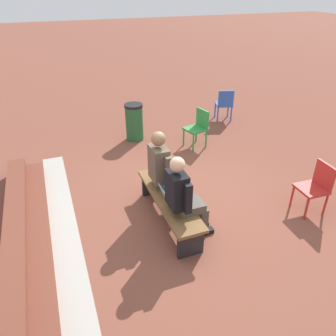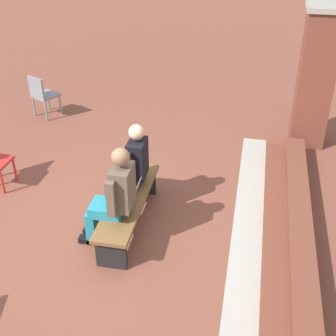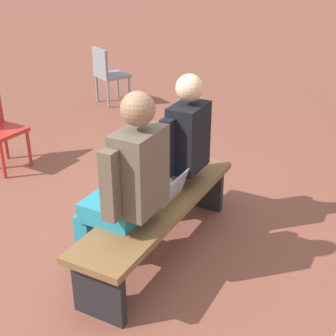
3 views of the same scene
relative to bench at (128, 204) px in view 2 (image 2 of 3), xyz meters
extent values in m
plane|color=brown|center=(0.27, -0.27, -0.35)|extent=(60.00, 60.00, 0.00)
cube|color=#A8A399|center=(0.00, 1.57, -0.35)|extent=(5.64, 0.40, 0.01)
cube|color=brown|center=(0.00, 2.07, -0.28)|extent=(4.84, 0.60, 0.15)
cube|color=brown|center=(0.00, 2.22, -0.13)|extent=(4.84, 0.30, 0.15)
cube|color=brown|center=(-2.92, 2.45, 0.79)|extent=(0.56, 0.56, 2.29)
cube|color=gray|center=(-2.92, 2.45, 1.97)|extent=(0.64, 0.64, 0.08)
cube|color=brown|center=(0.00, 0.00, 0.07)|extent=(1.80, 0.44, 0.05)
cube|color=black|center=(-0.80, 0.00, -0.15)|extent=(0.06, 0.37, 0.40)
cube|color=black|center=(0.80, 0.00, -0.15)|extent=(0.06, 0.37, 0.40)
cube|color=#4C473D|center=(-0.39, -0.17, 0.15)|extent=(0.32, 0.37, 0.13)
cube|color=#4C473D|center=(-0.48, -0.35, -0.13)|extent=(0.10, 0.11, 0.45)
cube|color=black|center=(-0.48, -0.41, -0.32)|extent=(0.10, 0.22, 0.07)
cube|color=#4C473D|center=(-0.31, -0.35, -0.13)|extent=(0.10, 0.11, 0.45)
cube|color=black|center=(-0.31, -0.41, -0.32)|extent=(0.10, 0.22, 0.07)
cube|color=black|center=(-0.39, 0.04, 0.48)|extent=(0.35, 0.22, 0.52)
cube|color=navy|center=(-0.39, -0.08, 0.44)|extent=(0.05, 0.01, 0.31)
cube|color=black|center=(-0.62, -0.03, 0.46)|extent=(0.08, 0.09, 0.44)
cube|color=black|center=(-0.17, -0.03, 0.46)|extent=(0.08, 0.09, 0.44)
sphere|color=#DBAD89|center=(-0.39, 0.04, 0.87)|extent=(0.21, 0.21, 0.21)
cube|color=teal|center=(0.34, -0.18, 0.15)|extent=(0.34, 0.40, 0.14)
cube|color=teal|center=(0.25, -0.38, -0.13)|extent=(0.11, 0.12, 0.45)
cube|color=black|center=(0.25, -0.44, -0.32)|extent=(0.11, 0.24, 0.07)
cube|color=teal|center=(0.42, -0.38, -0.13)|extent=(0.11, 0.12, 0.45)
cube|color=black|center=(0.42, -0.44, -0.32)|extent=(0.11, 0.24, 0.07)
cube|color=brown|center=(0.34, 0.04, 0.50)|extent=(0.38, 0.24, 0.56)
cube|color=brown|center=(0.10, -0.03, 0.48)|extent=(0.09, 0.10, 0.47)
cube|color=brown|center=(0.57, -0.03, 0.48)|extent=(0.09, 0.10, 0.47)
sphere|color=#8C6647|center=(0.34, 0.04, 0.92)|extent=(0.22, 0.22, 0.22)
cube|color=#9EA0A5|center=(-0.06, -0.04, 0.11)|extent=(0.32, 0.22, 0.02)
cube|color=#2D2D33|center=(-0.06, -0.05, 0.12)|extent=(0.29, 0.15, 0.00)
cube|color=#9EA0A5|center=(-0.06, 0.10, 0.21)|extent=(0.32, 0.07, 0.19)
cube|color=#33519E|center=(-0.06, 0.09, 0.21)|extent=(0.28, 0.06, 0.17)
cube|color=gray|center=(-3.05, -2.49, 0.07)|extent=(0.56, 0.56, 0.04)
cube|color=gray|center=(-2.88, -2.58, 0.29)|extent=(0.22, 0.37, 0.40)
cylinder|color=gray|center=(-3.13, -2.25, -0.15)|extent=(0.04, 0.04, 0.40)
cylinder|color=gray|center=(-3.29, -2.57, -0.15)|extent=(0.04, 0.04, 0.40)
cylinder|color=gray|center=(-2.81, -2.41, -0.15)|extent=(0.04, 0.04, 0.40)
cylinder|color=gray|center=(-2.97, -2.73, -0.15)|extent=(0.04, 0.04, 0.40)
cylinder|color=red|center=(-0.38, -2.03, -0.15)|extent=(0.04, 0.04, 0.40)
cylinder|color=red|center=(-0.74, -2.01, -0.15)|extent=(0.04, 0.04, 0.40)
camera|label=1|loc=(-3.79, 1.47, 2.95)|focal=35.00mm
camera|label=2|loc=(4.77, 1.47, 3.64)|focal=50.00mm
camera|label=3|loc=(2.64, 1.47, 1.81)|focal=50.00mm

